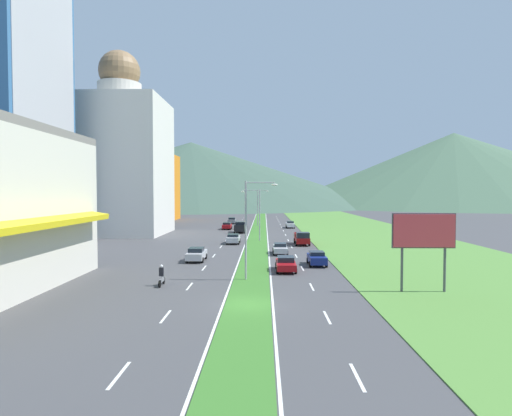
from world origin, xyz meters
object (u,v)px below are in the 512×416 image
Objects in this scene: street_lamp_near at (249,223)px; pickup_truck_1 at (240,227)px; street_lamp_mid at (257,211)px; car_8 at (227,226)px; car_1 at (317,258)px; car_3 at (286,264)px; pickup_truck_0 at (302,238)px; car_2 at (280,248)px; car_0 at (197,254)px; car_5 at (242,226)px; car_4 at (290,224)px; billboard_roadside at (424,234)px; car_7 at (232,221)px; street_lamp_far at (259,205)px; motorcycle_rider at (162,277)px; car_6 at (233,239)px.

street_lamp_near is 45.50m from pickup_truck_1.
street_lamp_mid is 23.08m from car_8.
car_1 is 4.90m from car_3.
pickup_truck_0 and pickup_truck_1 have the same top height.
car_2 is 37.22m from car_8.
car_2 is (-3.63, 8.42, -0.06)m from car_1.
car_5 is at bearing -4.18° from car_0.
pickup_truck_1 is at bearing 94.32° from street_lamp_near.
car_3 reaches higher than car_2.
car_0 reaches higher than car_4.
car_1 is at bearing -101.26° from car_0.
billboard_roadside is 60.92m from car_4.
car_4 is at bearing 179.78° from pickup_truck_0.
billboard_roadside is at bearing -164.22° from car_7.
street_lamp_near reaches higher than street_lamp_mid.
car_4 is (3.73, 39.71, 0.06)m from car_2.
car_0 is at bearing 121.51° from street_lamp_near.
street_lamp_far is at bearing 101.87° from billboard_roadside.
motorcycle_rider is (-7.40, -63.36, -4.17)m from street_lamp_far.
street_lamp_near is 2.01× the size of car_6.
street_lamp_near is at bearing -7.23° from car_4.
car_0 is 1.02× the size of car_3.
motorcycle_rider is (-0.71, -54.62, -0.02)m from car_8.
car_0 is (-6.45, 10.52, -4.35)m from street_lamp_near.
car_6 is at bearing -95.91° from street_lamp_far.
car_2 is 12.71m from car_6.
pickup_truck_1 is 47.84m from motorcycle_rider.
car_2 is at bearing 116.75° from billboard_roadside.
car_2 is 53.04m from car_7.
car_3 is (9.92, -6.08, -0.05)m from car_0.
car_1 is (7.00, 7.84, -4.36)m from street_lamp_near.
car_6 is (-6.89, 22.56, 0.04)m from car_3.
car_7 is 23.38m from pickup_truck_1.
billboard_roadside is 1.44× the size of car_8.
billboard_roadside is at bearing -68.72° from street_lamp_mid.
car_5 is at bearing -167.59° from car_7.
car_7 is at bearing 95.65° from street_lamp_near.
billboard_roadside is at bearing -78.13° from street_lamp_far.
car_5 is at bearing -113.28° from street_lamp_far.
street_lamp_near is at bearing -172.78° from car_6.
street_lamp_near is 7.15m from car_3.
street_lamp_mid reaches higher than motorcycle_rider.
car_2 is 1.00× the size of car_3.
car_0 reaches higher than car_3.
car_1 is 0.91× the size of car_6.
car_8 reaches higher than car_1.
car_4 is 0.81× the size of pickup_truck_0.
street_lamp_far is 36.20m from pickup_truck_0.
street_lamp_far reaches higher than pickup_truck_0.
car_1 is 9.17m from car_2.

